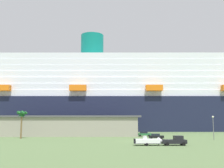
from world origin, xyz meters
The scene contains 10 objects.
ground_plane centered at (0.00, 30.00, 0.00)m, with size 600.00×600.00×0.00m, color #567042.
cruise_ship centered at (16.00, 69.44, 16.40)m, with size 249.83×39.79×59.24m.
terminal_building centered at (-24.53, 29.22, 3.65)m, with size 61.54×28.91×7.25m.
pickup_truck centered at (10.91, -12.56, 1.04)m, with size 5.67×2.46×2.20m.
small_boat_on_trailer centered at (5.23, -12.78, 0.96)m, with size 7.68×2.38×2.15m.
palm_tree centered at (-32.13, 8.73, 6.89)m, with size 3.34×3.32×8.68m.
street_lamp centered at (26.11, 4.19, 4.61)m, with size 0.56×0.56×6.95m.
parked_car_green_wagon centered at (7.51, 19.92, 0.83)m, with size 4.80×2.16×1.58m.
parked_car_black_coupe centered at (9.69, 7.26, 0.83)m, with size 4.76×2.49×1.58m.
parked_car_yellow_taxi centered at (-42.93, 18.87, 0.83)m, with size 4.63×2.61×1.58m.
Camera 1 is at (-3.21, -74.47, 5.98)m, focal length 42.29 mm.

